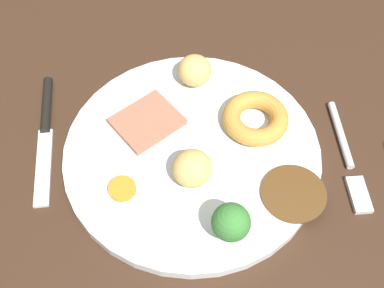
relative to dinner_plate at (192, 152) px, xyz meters
The scene contains 11 objects.
dining_table 5.09cm from the dinner_plate, 152.90° to the right, with size 120.00×84.00×3.60cm, color #382316.
dinner_plate is the anchor object (origin of this frame).
gravy_pool 12.55cm from the dinner_plate, 152.29° to the left, with size 7.21×7.21×0.30cm, color #563819.
meat_slice_main 6.65cm from the dinner_plate, 34.08° to the right, with size 7.41×6.26×0.80cm, color #9E664C.
yorkshire_pudding 8.55cm from the dinner_plate, 153.40° to the right, with size 7.90×7.90×2.16cm, color #C68938.
roast_potato_left 4.59cm from the dinner_plate, 90.84° to the left, with size 4.38×4.48×3.76cm, color #D8B260.
roast_potato_right 10.95cm from the dinner_plate, 91.21° to the right, with size 4.33×4.25×3.78cm, color #D8B260.
carrot_coin_front 9.42cm from the dinner_plate, 36.31° to the left, with size 3.05×3.05×0.65cm, color orange.
broccoli_floret 11.81cm from the dinner_plate, 109.51° to the left, with size 3.97×3.97×4.89cm.
fork 18.26cm from the dinner_plate, behind, with size 2.72×15.32×0.90cm.
knife 18.38cm from the dinner_plate, 11.92° to the right, with size 3.90×18.53×1.20cm.
Camera 1 is at (3.63, 33.04, 50.73)cm, focal length 44.61 mm.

